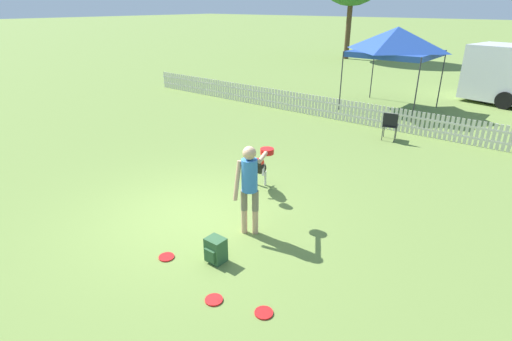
% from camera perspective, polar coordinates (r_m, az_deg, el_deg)
% --- Properties ---
extents(ground_plane, '(240.00, 240.00, 0.00)m').
position_cam_1_polar(ground_plane, '(7.98, -8.64, -6.48)').
color(ground_plane, olive).
extents(handler_person, '(0.50, 1.11, 1.66)m').
position_cam_1_polar(handler_person, '(6.93, -0.74, -1.16)').
color(handler_person, tan).
rests_on(handler_person, ground_plane).
extents(leaping_dog, '(0.68, 0.94, 0.94)m').
position_cam_1_polar(leaping_dog, '(8.74, 0.54, 0.43)').
color(leaping_dog, black).
rests_on(leaping_dog, ground_plane).
extents(frisbee_near_handler, '(0.26, 0.26, 0.02)m').
position_cam_1_polar(frisbee_near_handler, '(5.93, -6.04, -17.89)').
color(frisbee_near_handler, red).
rests_on(frisbee_near_handler, ground_plane).
extents(frisbee_near_dog, '(0.26, 0.26, 0.02)m').
position_cam_1_polar(frisbee_near_dog, '(6.88, -12.67, -11.96)').
color(frisbee_near_dog, red).
rests_on(frisbee_near_dog, ground_plane).
extents(frisbee_midfield, '(0.26, 0.26, 0.02)m').
position_cam_1_polar(frisbee_midfield, '(5.71, 1.12, -19.66)').
color(frisbee_midfield, red).
rests_on(frisbee_midfield, ground_plane).
extents(backpack_on_grass, '(0.30, 0.29, 0.41)m').
position_cam_1_polar(backpack_on_grass, '(6.57, -5.80, -11.23)').
color(backpack_on_grass, '#2D5633').
rests_on(backpack_on_grass, ground_plane).
extents(picket_fence, '(21.78, 0.04, 0.76)m').
position_cam_1_polar(picket_fence, '(14.14, 16.08, 7.61)').
color(picket_fence, beige).
rests_on(picket_fence, ground_plane).
extents(folding_chair_blue_left, '(0.53, 0.54, 0.87)m').
position_cam_1_polar(folding_chair_blue_left, '(12.75, 18.63, 6.36)').
color(folding_chair_blue_left, '#333338').
rests_on(folding_chair_blue_left, ground_plane).
extents(canopy_tent_main, '(2.90, 2.90, 3.08)m').
position_cam_1_polar(canopy_tent_main, '(16.51, 19.47, 16.97)').
color(canopy_tent_main, '#333338').
rests_on(canopy_tent_main, ground_plane).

